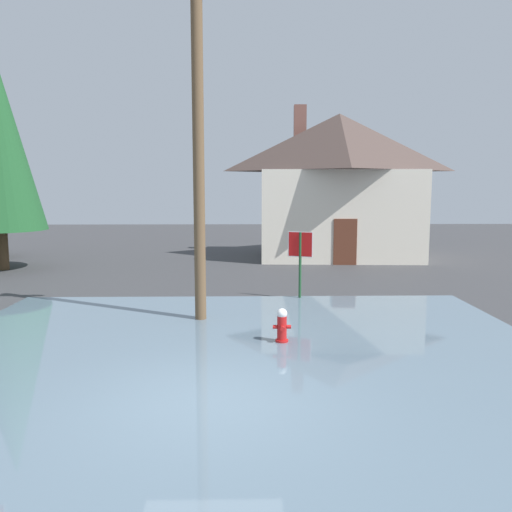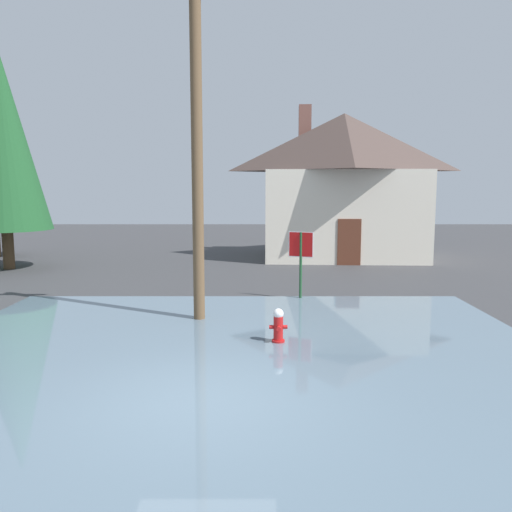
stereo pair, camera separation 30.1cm
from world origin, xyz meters
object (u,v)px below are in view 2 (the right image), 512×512
stop_sign_far (303,252)px  pine_tree_mid_left (4,138)px  house (345,183)px  utility_pole (199,143)px  fire_hydrant (281,327)px

stop_sign_far → pine_tree_mid_left: pine_tree_mid_left is taller
pine_tree_mid_left → house: bearing=14.6°
utility_pole → pine_tree_mid_left: bearing=136.1°
house → pine_tree_mid_left: pine_tree_mid_left is taller
utility_pole → house: utility_pole is taller
house → pine_tree_mid_left: 14.91m
utility_pole → stop_sign_far: utility_pole is taller
stop_sign_far → pine_tree_mid_left: 13.51m
fire_hydrant → stop_sign_far: size_ratio=0.38×
utility_pole → house: (5.57, 12.16, -0.86)m
house → stop_sign_far: bearing=-106.2°
utility_pole → stop_sign_far: size_ratio=4.14×
fire_hydrant → pine_tree_mid_left: size_ratio=0.09×
pine_tree_mid_left → stop_sign_far: bearing=-27.2°
utility_pole → pine_tree_mid_left: (-8.76, 8.42, 0.92)m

